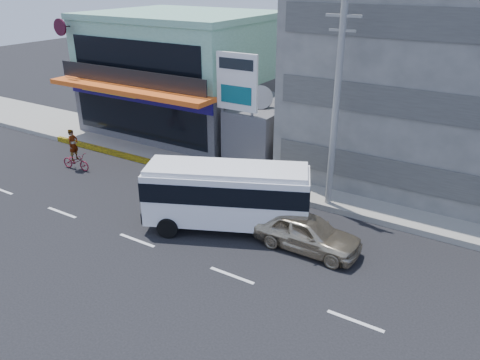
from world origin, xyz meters
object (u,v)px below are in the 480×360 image
at_px(concrete_building, 463,52).
at_px(motorcycle_rider, 75,156).
at_px(satellite_dish, 260,106).
at_px(minibus, 227,192).
at_px(shop_building, 184,76).
at_px(billboard, 237,89).
at_px(sedan, 307,232).
at_px(utility_pole_near, 336,108).

xyz_separation_m(concrete_building, motorcycle_rider, (-18.80, -10.80, -6.17)).
distance_m(satellite_dish, motorcycle_rider, 11.45).
bearing_deg(minibus, shop_building, 134.72).
relative_size(shop_building, billboard, 1.80).
bearing_deg(sedan, minibus, 95.27).
relative_size(satellite_dish, utility_pole_near, 0.15).
xyz_separation_m(shop_building, satellite_dish, (8.00, -2.95, -0.42)).
bearing_deg(billboard, shop_building, 147.68).
height_order(concrete_building, motorcycle_rider, concrete_building).
bearing_deg(satellite_dish, minibus, -70.64).
bearing_deg(motorcycle_rider, utility_pole_near, 12.19).
bearing_deg(shop_building, sedan, -35.88).
height_order(shop_building, utility_pole_near, utility_pole_near).
bearing_deg(minibus, satellite_dish, 109.36).
bearing_deg(sedan, utility_pole_near, 9.68).
distance_m(concrete_building, motorcycle_rider, 22.54).
xyz_separation_m(satellite_dish, utility_pole_near, (6.00, -3.60, 1.57)).
bearing_deg(billboard, satellite_dish, 74.48).
xyz_separation_m(concrete_building, minibus, (-7.20, -11.96, -5.16)).
bearing_deg(shop_building, billboard, -32.32).
xyz_separation_m(shop_building, sedan, (14.64, -10.59, -3.20)).
distance_m(concrete_building, minibus, 14.88).
height_order(satellite_dish, sedan, satellite_dish).
height_order(billboard, sedan, billboard).
bearing_deg(billboard, minibus, -61.84).
height_order(utility_pole_near, motorcycle_rider, utility_pole_near).
xyz_separation_m(minibus, motorcycle_rider, (-11.59, 1.16, -1.01)).
height_order(concrete_building, billboard, concrete_building).
xyz_separation_m(utility_pole_near, sedan, (0.64, -4.05, -4.35)).
bearing_deg(utility_pole_near, sedan, -80.98).
bearing_deg(concrete_building, minibus, -121.07).
relative_size(concrete_building, motorcycle_rider, 6.40).
distance_m(sedan, motorcycle_rider, 15.46).
bearing_deg(motorcycle_rider, minibus, -5.70).
distance_m(satellite_dish, utility_pole_near, 7.17).
distance_m(billboard, minibus, 7.63).
relative_size(shop_building, concrete_building, 0.77).
height_order(utility_pole_near, minibus, utility_pole_near).
height_order(shop_building, motorcycle_rider, shop_building).
height_order(concrete_building, minibus, concrete_building).
bearing_deg(satellite_dish, sedan, -49.02).
relative_size(billboard, minibus, 0.90).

